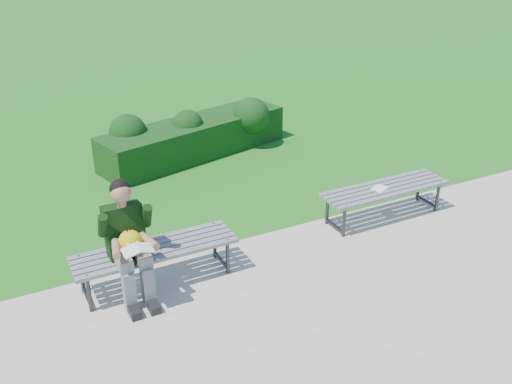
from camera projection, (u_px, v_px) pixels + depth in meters
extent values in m
plane|color=#1D6516|center=(253.00, 238.00, 7.31)|extent=(80.00, 80.00, 0.00)
cube|color=#BCB09D|center=(328.00, 314.00, 5.91)|extent=(30.00, 3.50, 0.02)
cube|color=#1A3A11|center=(195.00, 138.00, 9.75)|extent=(3.47, 1.66, 0.60)
sphere|color=#1A3A11|center=(128.00, 133.00, 9.21)|extent=(0.74, 0.74, 0.61)
sphere|color=#1A3A11|center=(188.00, 125.00, 9.54)|extent=(0.63, 0.63, 0.52)
sphere|color=#1A3A11|center=(252.00, 116.00, 10.00)|extent=(0.78, 0.78, 0.64)
cube|color=slate|center=(161.00, 258.00, 6.05)|extent=(1.80, 0.08, 0.04)
cube|color=slate|center=(158.00, 254.00, 6.13)|extent=(1.80, 0.08, 0.04)
cube|color=slate|center=(155.00, 249.00, 6.22)|extent=(1.80, 0.08, 0.04)
cube|color=slate|center=(152.00, 245.00, 6.30)|extent=(1.80, 0.08, 0.04)
cube|color=slate|center=(149.00, 240.00, 6.38)|extent=(1.80, 0.09, 0.04)
cylinder|color=#2D2D30|center=(89.00, 295.00, 5.84)|extent=(0.04, 0.04, 0.41)
cylinder|color=#2D2D30|center=(82.00, 276.00, 6.15)|extent=(0.04, 0.04, 0.41)
cylinder|color=#2D2D30|center=(83.00, 271.00, 5.92)|extent=(0.04, 0.42, 0.04)
cylinder|color=#2D2D30|center=(87.00, 296.00, 6.06)|extent=(0.04, 0.42, 0.04)
cylinder|color=gray|center=(87.00, 275.00, 5.72)|extent=(0.02, 0.02, 0.01)
cylinder|color=gray|center=(78.00, 256.00, 6.05)|extent=(0.02, 0.02, 0.01)
cylinder|color=#2D2D30|center=(228.00, 258.00, 6.48)|extent=(0.04, 0.04, 0.41)
cylinder|color=#2D2D30|center=(215.00, 242.00, 6.79)|extent=(0.04, 0.04, 0.41)
cylinder|color=#2D2D30|center=(221.00, 236.00, 6.55)|extent=(0.04, 0.42, 0.04)
cylinder|color=#2D2D30|center=(221.00, 260.00, 6.70)|extent=(0.04, 0.42, 0.04)
cylinder|color=gray|center=(228.00, 239.00, 6.36)|extent=(0.02, 0.02, 0.01)
cylinder|color=gray|center=(213.00, 223.00, 6.69)|extent=(0.02, 0.02, 0.01)
cube|color=slate|center=(395.00, 195.00, 7.44)|extent=(1.80, 0.08, 0.04)
cube|color=slate|center=(390.00, 191.00, 7.52)|extent=(1.80, 0.08, 0.04)
cube|color=slate|center=(385.00, 188.00, 7.60)|extent=(1.80, 0.08, 0.04)
cube|color=slate|center=(380.00, 186.00, 7.69)|extent=(1.80, 0.08, 0.04)
cube|color=slate|center=(376.00, 183.00, 7.77)|extent=(1.80, 0.09, 0.04)
cylinder|color=#2D2D30|center=(344.00, 222.00, 7.23)|extent=(0.04, 0.04, 0.41)
cylinder|color=#2D2D30|center=(327.00, 210.00, 7.53)|extent=(0.04, 0.04, 0.41)
cylinder|color=#2D2D30|center=(336.00, 203.00, 7.30)|extent=(0.04, 0.42, 0.04)
cylinder|color=#2D2D30|center=(335.00, 226.00, 7.44)|extent=(0.04, 0.42, 0.04)
cylinder|color=gray|center=(346.00, 205.00, 7.11)|extent=(0.02, 0.02, 0.01)
cylinder|color=gray|center=(328.00, 192.00, 7.44)|extent=(0.02, 0.02, 0.01)
cylinder|color=#2D2D30|center=(437.00, 197.00, 7.87)|extent=(0.04, 0.04, 0.41)
cylinder|color=#2D2D30|center=(419.00, 187.00, 8.17)|extent=(0.04, 0.04, 0.41)
cylinder|color=#2D2D30|center=(430.00, 180.00, 7.94)|extent=(0.04, 0.42, 0.04)
cylinder|color=#2D2D30|center=(426.00, 201.00, 8.08)|extent=(0.04, 0.42, 0.04)
cylinder|color=gray|center=(441.00, 182.00, 7.74)|extent=(0.02, 0.02, 0.01)
cylinder|color=gray|center=(420.00, 171.00, 8.08)|extent=(0.02, 0.02, 0.01)
cube|color=gray|center=(122.00, 259.00, 5.89)|extent=(0.14, 0.42, 0.13)
cube|color=gray|center=(141.00, 254.00, 5.97)|extent=(0.14, 0.42, 0.13)
cube|color=gray|center=(129.00, 291.00, 5.87)|extent=(0.12, 0.13, 0.45)
cube|color=gray|center=(148.00, 286.00, 5.95)|extent=(0.12, 0.13, 0.45)
cube|color=black|center=(134.00, 310.00, 5.87)|extent=(0.11, 0.26, 0.09)
cube|color=black|center=(153.00, 305.00, 5.95)|extent=(0.11, 0.26, 0.09)
cube|color=black|center=(124.00, 230.00, 6.00)|extent=(0.40, 0.30, 0.59)
cylinder|color=#A16B4F|center=(122.00, 204.00, 5.84)|extent=(0.10, 0.10, 0.08)
sphere|color=#A16B4F|center=(121.00, 193.00, 5.77)|extent=(0.21, 0.21, 0.21)
sphere|color=black|center=(120.00, 189.00, 5.78)|extent=(0.21, 0.21, 0.21)
cylinder|color=black|center=(103.00, 226.00, 5.75)|extent=(0.10, 0.21, 0.30)
cylinder|color=black|center=(147.00, 216.00, 5.94)|extent=(0.10, 0.21, 0.30)
cylinder|color=#A16B4F|center=(116.00, 249.00, 5.67)|extent=(0.14, 0.31, 0.08)
cylinder|color=#A16B4F|center=(149.00, 241.00, 5.81)|extent=(0.14, 0.31, 0.08)
sphere|color=#A16B4F|center=(127.00, 255.00, 5.57)|extent=(0.09, 0.09, 0.09)
sphere|color=#A16B4F|center=(147.00, 250.00, 5.66)|extent=(0.09, 0.09, 0.09)
sphere|color=yellow|center=(130.00, 242.00, 5.83)|extent=(0.25, 0.25, 0.25)
cone|color=#E54B06|center=(133.00, 248.00, 5.74)|extent=(0.07, 0.07, 0.07)
cone|color=black|center=(127.00, 231.00, 5.78)|extent=(0.03, 0.05, 0.08)
cone|color=black|center=(130.00, 230.00, 5.80)|extent=(0.03, 0.04, 0.07)
sphere|color=white|center=(128.00, 245.00, 5.72)|extent=(0.05, 0.05, 0.05)
sphere|color=white|center=(137.00, 243.00, 5.76)|extent=(0.05, 0.05, 0.05)
cube|color=white|center=(130.00, 251.00, 5.55)|extent=(0.15, 0.20, 0.05)
cube|color=white|center=(145.00, 247.00, 5.61)|extent=(0.15, 0.20, 0.05)
cube|color=white|center=(379.00, 188.00, 7.55)|extent=(0.27, 0.23, 0.01)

